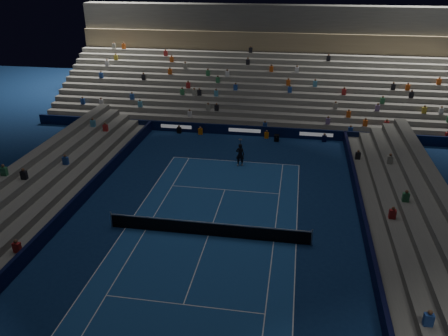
% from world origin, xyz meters
% --- Properties ---
extents(ground, '(90.00, 90.00, 0.00)m').
position_xyz_m(ground, '(0.00, 0.00, 0.00)').
color(ground, '#0C224D').
rests_on(ground, ground).
extents(court_surface, '(10.97, 23.77, 0.01)m').
position_xyz_m(court_surface, '(0.00, 0.00, 0.01)').
color(court_surface, navy).
rests_on(court_surface, ground).
extents(sponsor_barrier_far, '(44.00, 0.25, 1.00)m').
position_xyz_m(sponsor_barrier_far, '(0.00, 18.50, 0.50)').
color(sponsor_barrier_far, black).
rests_on(sponsor_barrier_far, ground).
extents(sponsor_barrier_east, '(0.25, 37.00, 1.00)m').
position_xyz_m(sponsor_barrier_east, '(9.70, 0.00, 0.50)').
color(sponsor_barrier_east, black).
rests_on(sponsor_barrier_east, ground).
extents(sponsor_barrier_west, '(0.25, 37.00, 1.00)m').
position_xyz_m(sponsor_barrier_west, '(-9.70, 0.00, 0.50)').
color(sponsor_barrier_west, black).
rests_on(sponsor_barrier_west, ground).
extents(grandstand_main, '(44.00, 15.20, 11.20)m').
position_xyz_m(grandstand_main, '(0.00, 27.90, 3.38)').
color(grandstand_main, slate).
rests_on(grandstand_main, ground).
extents(grandstand_east, '(5.00, 37.00, 2.50)m').
position_xyz_m(grandstand_east, '(13.17, 0.00, 0.92)').
color(grandstand_east, '#60615C').
rests_on(grandstand_east, ground).
extents(grandstand_west, '(5.00, 37.00, 2.50)m').
position_xyz_m(grandstand_west, '(-13.17, 0.00, 0.92)').
color(grandstand_west, slate).
rests_on(grandstand_west, ground).
extents(tennis_net, '(12.90, 0.10, 1.10)m').
position_xyz_m(tennis_net, '(0.00, 0.00, 0.50)').
color(tennis_net, '#B2B2B7').
rests_on(tennis_net, ground).
extents(tennis_player, '(0.74, 0.50, 1.97)m').
position_xyz_m(tennis_player, '(0.53, 11.11, 0.98)').
color(tennis_player, black).
rests_on(tennis_player, ground).
extents(broadcast_camera, '(0.47, 0.91, 0.61)m').
position_xyz_m(broadcast_camera, '(3.24, 17.39, 0.31)').
color(broadcast_camera, black).
rests_on(broadcast_camera, ground).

